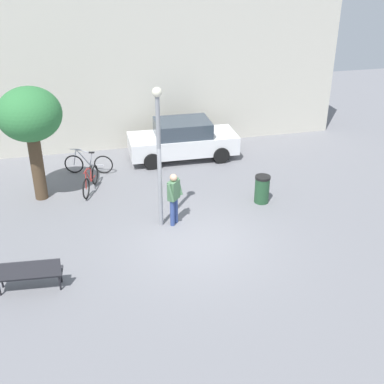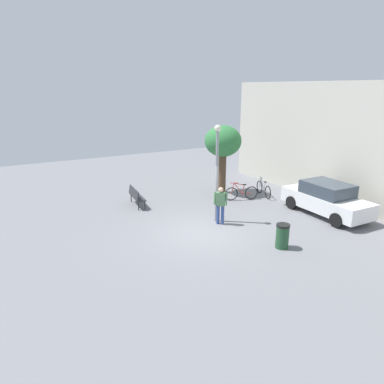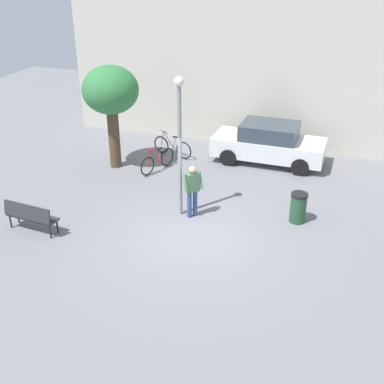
{
  "view_description": "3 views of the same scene",
  "coord_description": "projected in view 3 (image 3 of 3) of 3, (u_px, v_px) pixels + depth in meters",
  "views": [
    {
      "loc": [
        -3.01,
        -11.72,
        7.77
      ],
      "look_at": [
        0.06,
        0.9,
        1.17
      ],
      "focal_mm": 46.59,
      "sensor_mm": 36.0,
      "label": 1
    },
    {
      "loc": [
        11.48,
        -6.81,
        5.77
      ],
      "look_at": [
        -0.81,
        -0.01,
        1.54
      ],
      "focal_mm": 32.72,
      "sensor_mm": 36.0,
      "label": 2
    },
    {
      "loc": [
        3.71,
        -11.05,
        7.3
      ],
      "look_at": [
        -0.18,
        0.45,
        1.22
      ],
      "focal_mm": 45.0,
      "sensor_mm": 36.0,
      "label": 3
    }
  ],
  "objects": [
    {
      "name": "ground_plane",
      "position": [
        193.0,
        238.0,
        13.69
      ],
      "size": [
        36.0,
        36.0,
        0.0
      ],
      "primitive_type": "plane",
      "color": "slate"
    },
    {
      "name": "building_facade",
      "position": [
        261.0,
        68.0,
        19.73
      ],
      "size": [
        16.0,
        2.0,
        6.05
      ],
      "primitive_type": "cube",
      "color": "beige",
      "rests_on": "ground_plane"
    },
    {
      "name": "lamppost",
      "position": [
        180.0,
        136.0,
        13.82
      ],
      "size": [
        0.28,
        0.28,
        4.26
      ],
      "color": "gray",
      "rests_on": "ground_plane"
    },
    {
      "name": "person_by_lamppost",
      "position": [
        192.0,
        188.0,
        14.39
      ],
      "size": [
        0.56,
        0.59,
        1.67
      ],
      "color": "#334784",
      "rests_on": "ground_plane"
    },
    {
      "name": "park_bench",
      "position": [
        30.0,
        215.0,
        13.77
      ],
      "size": [
        1.64,
        0.61,
        0.92
      ],
      "color": "#2D2D33",
      "rests_on": "ground_plane"
    },
    {
      "name": "plaza_tree",
      "position": [
        111.0,
        93.0,
        17.01
      ],
      "size": [
        2.01,
        2.01,
        3.79
      ],
      "color": "#4E3B28",
      "rests_on": "ground_plane"
    },
    {
      "name": "bicycle_red",
      "position": [
        157.0,
        161.0,
        17.75
      ],
      "size": [
        0.63,
        1.73,
        0.97
      ],
      "color": "black",
      "rests_on": "ground_plane"
    },
    {
      "name": "bicycle_silver",
      "position": [
        172.0,
        147.0,
        19.02
      ],
      "size": [
        1.76,
        0.54,
        0.97
      ],
      "color": "black",
      "rests_on": "ground_plane"
    },
    {
      "name": "parked_car_white",
      "position": [
        269.0,
        143.0,
        18.29
      ],
      "size": [
        4.23,
        1.88,
        1.55
      ],
      "color": "silver",
      "rests_on": "ground_plane"
    },
    {
      "name": "trash_bin",
      "position": [
        298.0,
        207.0,
        14.33
      ],
      "size": [
        0.5,
        0.5,
        0.94
      ],
      "color": "#234C2D",
      "rests_on": "ground_plane"
    }
  ]
}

